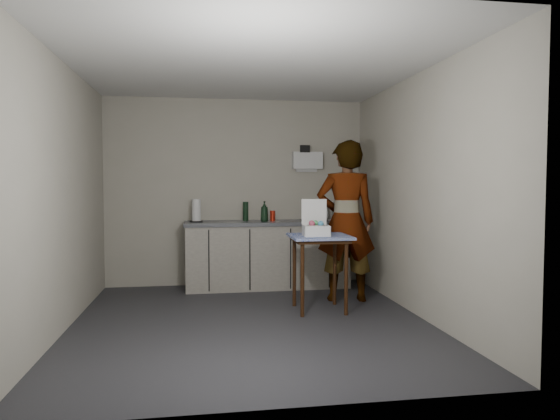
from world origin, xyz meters
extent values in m
plane|color=#2A2A2F|center=(0.00, 0.00, 0.00)|extent=(4.00, 4.00, 0.00)
cube|color=#B8B3A1|center=(0.00, 1.99, 1.30)|extent=(3.60, 0.02, 2.60)
cube|color=#B8B3A1|center=(1.79, 0.00, 1.30)|extent=(0.02, 4.00, 2.60)
cube|color=#B8B3A1|center=(-1.79, 0.00, 1.30)|extent=(0.02, 4.00, 2.60)
cube|color=white|center=(0.00, 0.00, 2.60)|extent=(3.60, 4.00, 0.01)
cube|color=black|center=(0.40, 1.70, 0.04)|extent=(2.20, 0.52, 0.08)
cube|color=#B6B0A2|center=(0.40, 1.70, 0.43)|extent=(2.20, 0.58, 0.86)
cube|color=#4D4F57|center=(0.40, 1.70, 0.89)|extent=(2.24, 0.62, 0.05)
cube|color=black|center=(-0.40, 1.41, 0.43)|extent=(0.02, 0.01, 0.80)
cube|color=black|center=(0.13, 1.41, 0.43)|extent=(0.02, 0.01, 0.80)
cube|color=black|center=(0.67, 1.41, 0.43)|extent=(0.01, 0.01, 0.80)
cube|color=black|center=(1.20, 1.41, 0.43)|extent=(0.02, 0.01, 0.80)
cube|color=white|center=(1.00, 1.92, 1.75)|extent=(0.42, 0.16, 0.24)
cube|color=white|center=(1.00, 1.97, 1.61)|extent=(0.30, 0.06, 0.04)
cube|color=black|center=(0.95, 1.83, 1.91)|extent=(0.14, 0.02, 0.10)
cylinder|color=#391E0D|center=(0.56, 0.12, 0.39)|extent=(0.04, 0.04, 0.78)
cylinder|color=#391E0D|center=(1.05, 0.11, 0.39)|extent=(0.04, 0.04, 0.78)
cylinder|color=#391E0D|center=(0.57, 0.60, 0.39)|extent=(0.04, 0.04, 0.78)
cylinder|color=#391E0D|center=(1.05, 0.59, 0.39)|extent=(0.04, 0.04, 0.78)
cube|color=#391E0D|center=(0.81, 0.36, 0.80)|extent=(0.58, 0.58, 0.04)
cube|color=#19359B|center=(0.81, 0.36, 0.83)|extent=(0.66, 0.66, 0.03)
imported|color=#B2A593|center=(1.24, 0.79, 0.97)|extent=(0.77, 0.56, 1.94)
imported|color=black|center=(0.35, 1.63, 1.05)|extent=(0.12, 0.12, 0.28)
cylinder|color=red|center=(0.48, 1.76, 0.98)|extent=(0.07, 0.07, 0.14)
cylinder|color=black|center=(0.11, 1.78, 1.04)|extent=(0.08, 0.08, 0.26)
cylinder|color=black|center=(-0.56, 1.70, 0.92)|extent=(0.17, 0.17, 0.02)
cylinder|color=white|center=(-0.56, 1.70, 1.07)|extent=(0.12, 0.12, 0.29)
cube|color=white|center=(1.17, 1.76, 0.92)|extent=(0.38, 0.29, 0.02)
cylinder|color=white|center=(1.00, 1.63, 1.05)|extent=(0.01, 0.01, 0.25)
cylinder|color=white|center=(1.34, 1.63, 1.05)|extent=(0.01, 0.01, 0.25)
cylinder|color=white|center=(1.00, 1.88, 1.05)|extent=(0.01, 0.01, 0.25)
cylinder|color=white|center=(1.34, 1.88, 1.05)|extent=(0.01, 0.01, 0.25)
cylinder|color=white|center=(1.07, 1.76, 1.03)|extent=(0.05, 0.21, 0.21)
cylinder|color=white|center=(1.15, 1.76, 1.03)|extent=(0.05, 0.21, 0.21)
cylinder|color=white|center=(1.23, 1.76, 1.03)|extent=(0.05, 0.21, 0.21)
cube|color=white|center=(0.76, 0.32, 0.85)|extent=(0.30, 0.30, 0.01)
cube|color=white|center=(0.75, 0.18, 0.91)|extent=(0.28, 0.03, 0.10)
cube|color=white|center=(0.77, 0.46, 0.91)|extent=(0.28, 0.03, 0.10)
cube|color=white|center=(0.62, 0.33, 0.91)|extent=(0.03, 0.28, 0.10)
cube|color=white|center=(0.89, 0.31, 0.91)|extent=(0.03, 0.28, 0.10)
cube|color=white|center=(0.77, 0.47, 1.10)|extent=(0.28, 0.03, 0.28)
cylinder|color=white|center=(0.76, 0.32, 0.91)|extent=(0.19, 0.19, 0.10)
sphere|color=#D64F6F|center=(0.71, 0.29, 0.98)|extent=(0.06, 0.06, 0.06)
sphere|color=#51A8DC|center=(0.80, 0.28, 0.98)|extent=(0.06, 0.06, 0.06)
sphere|color=#4FC169|center=(0.76, 0.37, 0.98)|extent=(0.06, 0.06, 0.06)
sphere|color=#D64F6F|center=(0.72, 0.37, 0.98)|extent=(0.06, 0.06, 0.06)
camera|label=1|loc=(-0.50, -5.03, 1.42)|focal=32.00mm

